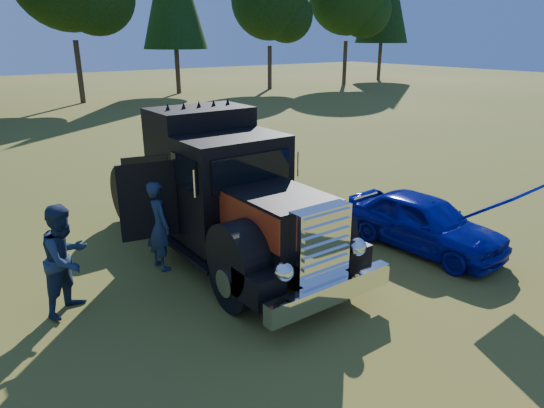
{
  "coord_description": "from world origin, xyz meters",
  "views": [
    {
      "loc": [
        -5.44,
        -5.35,
        4.42
      ],
      "look_at": [
        0.08,
        2.25,
        1.15
      ],
      "focal_mm": 32.0,
      "sensor_mm": 36.0,
      "label": 1
    }
  ],
  "objects_px": {
    "hotrod_coupe": "(424,222)",
    "spectator_far": "(66,259)",
    "spectator_near": "(158,225)",
    "diamond_t_truck": "(223,196)"
  },
  "relations": [
    {
      "from": "spectator_near",
      "to": "spectator_far",
      "type": "height_order",
      "value": "spectator_far"
    },
    {
      "from": "hotrod_coupe",
      "to": "spectator_near",
      "type": "height_order",
      "value": "hotrod_coupe"
    },
    {
      "from": "spectator_near",
      "to": "spectator_far",
      "type": "distance_m",
      "value": 1.96
    },
    {
      "from": "hotrod_coupe",
      "to": "spectator_near",
      "type": "xyz_separation_m",
      "value": [
        -5.02,
        2.48,
        0.3
      ]
    },
    {
      "from": "spectator_far",
      "to": "diamond_t_truck",
      "type": "bearing_deg",
      "value": -27.65
    },
    {
      "from": "hotrod_coupe",
      "to": "spectator_far",
      "type": "bearing_deg",
      "value": 164.65
    },
    {
      "from": "spectator_near",
      "to": "hotrod_coupe",
      "type": "bearing_deg",
      "value": -121.11
    },
    {
      "from": "hotrod_coupe",
      "to": "spectator_far",
      "type": "height_order",
      "value": "spectator_far"
    },
    {
      "from": "spectator_far",
      "to": "spectator_near",
      "type": "bearing_deg",
      "value": -18.08
    },
    {
      "from": "spectator_near",
      "to": "diamond_t_truck",
      "type": "bearing_deg",
      "value": -100.28
    }
  ]
}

